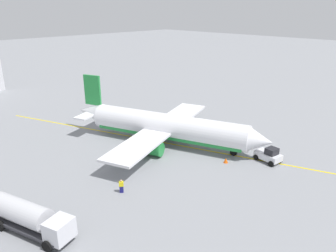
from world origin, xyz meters
TOP-DOWN VIEW (x-y plane):
  - ground_plane at (0.00, 0.00)m, footprint 400.00×400.00m
  - airplane at (-0.44, -0.16)m, footprint 32.92×28.27m
  - fuel_tanker at (5.92, -25.16)m, footprint 10.53×5.41m
  - pushback_tug at (14.83, 5.44)m, footprint 3.84×2.75m
  - refueling_worker at (6.50, -14.43)m, footprint 0.62×0.63m
  - safety_cone_nose at (10.73, 0.83)m, footprint 0.64×0.64m
  - safety_cone_wingtip at (13.96, 7.29)m, footprint 0.59×0.59m
  - taxi_line_marking at (0.00, 0.00)m, footprint 64.38×23.46m

SIDE VIEW (x-z plane):
  - ground_plane at x=0.00m, z-range 0.00..0.00m
  - taxi_line_marking at x=0.00m, z-range 0.00..0.01m
  - safety_cone_wingtip at x=13.96m, z-range 0.00..0.66m
  - safety_cone_nose at x=10.73m, z-range 0.00..0.71m
  - refueling_worker at x=6.50m, z-range -0.03..1.68m
  - pushback_tug at x=14.83m, z-range -0.09..2.11m
  - fuel_tanker at x=5.92m, z-range 0.15..3.30m
  - airplane at x=-0.44m, z-range -2.18..7.78m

